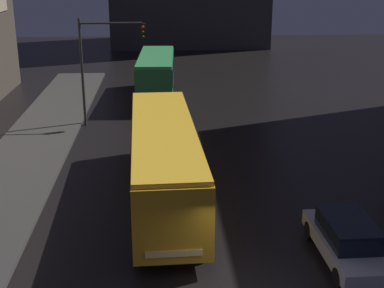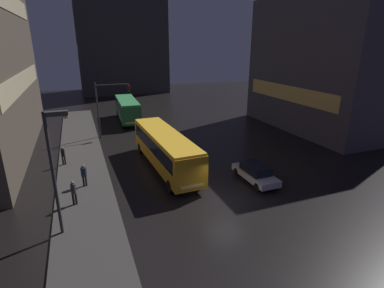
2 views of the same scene
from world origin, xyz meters
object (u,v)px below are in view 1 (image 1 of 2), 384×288
Objects in this scene: bus_near at (164,155)px; car_taxi at (348,240)px; bus_far at (156,72)px; traffic_light_main at (104,53)px.

car_taxi is at bearing 137.07° from bus_near.
bus_far is 7.64m from traffic_light_main.
bus_far is at bearing -91.06° from bus_near.
bus_near is at bearing 93.29° from bus_far.
bus_far is 2.09× the size of car_taxi.
bus_near is at bearing -41.84° from car_taxi.
bus_far is (-0.30, 17.70, -0.05)m from bus_near.
traffic_light_main is (-9.18, 16.20, 3.58)m from car_taxi.
bus_far is at bearing -75.74° from car_taxi.
bus_near is 17.70m from bus_far.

